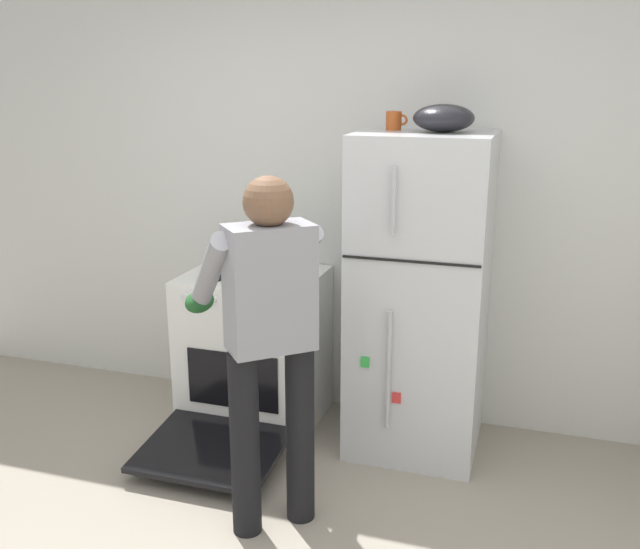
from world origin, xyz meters
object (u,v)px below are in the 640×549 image
object	(u,v)px
pepper_mill	(220,248)
coffee_mug	(394,121)
stove_range	(254,350)
red_pot	(276,268)
refrigerator	(420,296)
person_cook	(268,324)
mixing_bowl	(444,118)

from	to	relation	value
pepper_mill	coffee_mug	bearing A→B (deg)	-7.89
stove_range	coffee_mug	size ratio (longest dim) A/B	10.82
red_pot	refrigerator	bearing A→B (deg)	3.56
person_cook	mixing_bowl	bearing A→B (deg)	57.71
pepper_mill	mixing_bowl	distance (m)	1.57
person_cook	red_pot	bearing A→B (deg)	108.87
person_cook	coffee_mug	size ratio (longest dim) A/B	14.28
refrigerator	person_cook	world-z (taller)	refrigerator
coffee_mug	person_cook	bearing A→B (deg)	-108.49
person_cook	pepper_mill	xyz separation A→B (m)	(-0.76, 1.12, 0.02)
refrigerator	pepper_mill	xyz separation A→B (m)	(-1.26, 0.20, 0.12)
red_pot	pepper_mill	xyz separation A→B (m)	(-0.46, 0.25, 0.02)
refrigerator	stove_range	size ratio (longest dim) A/B	1.41
stove_range	mixing_bowl	bearing A→B (deg)	0.98
refrigerator	mixing_bowl	xyz separation A→B (m)	(0.08, 0.00, 0.92)
coffee_mug	pepper_mill	xyz separation A→B (m)	(-1.08, 0.15, -0.78)
refrigerator	mixing_bowl	size ratio (longest dim) A/B	5.68
stove_range	person_cook	world-z (taller)	person_cook
person_cook	red_pot	distance (m)	0.92
refrigerator	mixing_bowl	bearing A→B (deg)	0.21
stove_range	refrigerator	bearing A→B (deg)	1.04
refrigerator	red_pot	bearing A→B (deg)	-176.44
red_pot	mixing_bowl	bearing A→B (deg)	3.25
red_pot	mixing_bowl	distance (m)	1.21
refrigerator	red_pot	size ratio (longest dim) A/B	5.28
refrigerator	stove_range	world-z (taller)	refrigerator
refrigerator	person_cook	distance (m)	1.05
refrigerator	stove_range	bearing A→B (deg)	-178.96
refrigerator	coffee_mug	size ratio (longest dim) A/B	15.30
pepper_mill	mixing_bowl	bearing A→B (deg)	-8.49
red_pot	stove_range	bearing A→B (deg)	168.62
red_pot	coffee_mug	distance (m)	1.02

